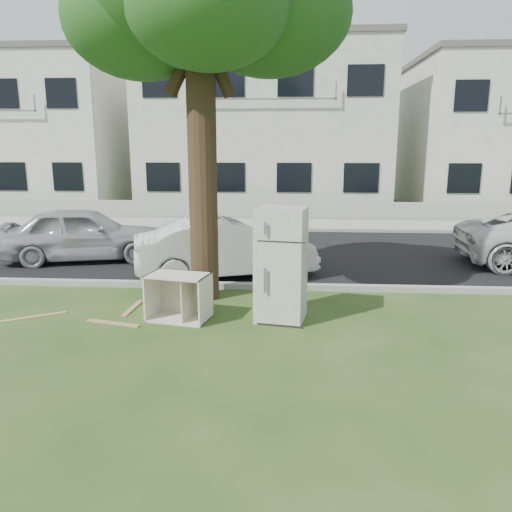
# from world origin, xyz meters

# --- Properties ---
(ground) EXTENTS (120.00, 120.00, 0.00)m
(ground) POSITION_xyz_m (0.00, 0.00, 0.00)
(ground) COLOR #264318
(road) EXTENTS (120.00, 7.00, 0.01)m
(road) POSITION_xyz_m (0.00, 6.00, 0.01)
(road) COLOR black
(road) RESTS_ON ground
(kerb_near) EXTENTS (120.00, 0.18, 0.12)m
(kerb_near) POSITION_xyz_m (0.00, 2.45, 0.00)
(kerb_near) COLOR gray
(kerb_near) RESTS_ON ground
(kerb_far) EXTENTS (120.00, 0.18, 0.12)m
(kerb_far) POSITION_xyz_m (0.00, 9.55, 0.00)
(kerb_far) COLOR gray
(kerb_far) RESTS_ON ground
(sidewalk) EXTENTS (120.00, 2.80, 0.01)m
(sidewalk) POSITION_xyz_m (0.00, 11.00, 0.01)
(sidewalk) COLOR gray
(sidewalk) RESTS_ON ground
(low_wall) EXTENTS (120.00, 0.15, 0.70)m
(low_wall) POSITION_xyz_m (0.00, 12.60, 0.35)
(low_wall) COLOR gray
(low_wall) RESTS_ON ground
(townhouse_left) EXTENTS (10.20, 8.16, 7.04)m
(townhouse_left) POSITION_xyz_m (-12.00, 17.50, 3.52)
(townhouse_left) COLOR white
(townhouse_left) RESTS_ON ground
(townhouse_center) EXTENTS (11.22, 8.16, 7.44)m
(townhouse_center) POSITION_xyz_m (0.00, 17.50, 3.72)
(townhouse_center) COLOR silver
(townhouse_center) RESTS_ON ground
(fridge) EXTENTS (0.90, 0.86, 1.91)m
(fridge) POSITION_xyz_m (1.09, 0.65, 0.95)
(fridge) COLOR #B6B3A4
(fridge) RESTS_ON ground
(cabinet) EXTENTS (1.11, 0.82, 0.78)m
(cabinet) POSITION_xyz_m (-0.63, 0.54, 0.39)
(cabinet) COLOR beige
(cabinet) RESTS_ON ground
(plank_a) EXTENTS (0.93, 0.63, 0.02)m
(plank_a) POSITION_xyz_m (-3.14, 0.45, 0.01)
(plank_a) COLOR tan
(plank_a) RESTS_ON ground
(plank_b) EXTENTS (0.97, 0.33, 0.02)m
(plank_b) POSITION_xyz_m (-1.68, 0.23, 0.01)
(plank_b) COLOR #A28454
(plank_b) RESTS_ON ground
(plank_c) EXTENTS (0.14, 0.88, 0.02)m
(plank_c) POSITION_xyz_m (-1.60, 1.02, 0.01)
(plank_c) COLOR #9F8758
(plank_c) RESTS_ON ground
(car_center) EXTENTS (4.24, 2.57, 1.32)m
(car_center) POSITION_xyz_m (-0.20, 3.42, 0.66)
(car_center) COLOR silver
(car_center) RESTS_ON ground
(car_left) EXTENTS (4.33, 2.55, 1.38)m
(car_left) POSITION_xyz_m (-4.02, 4.78, 0.69)
(car_left) COLOR #ACAFB4
(car_left) RESTS_ON ground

